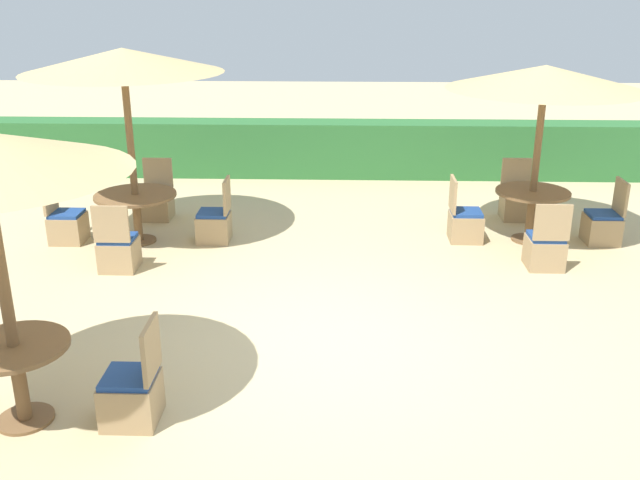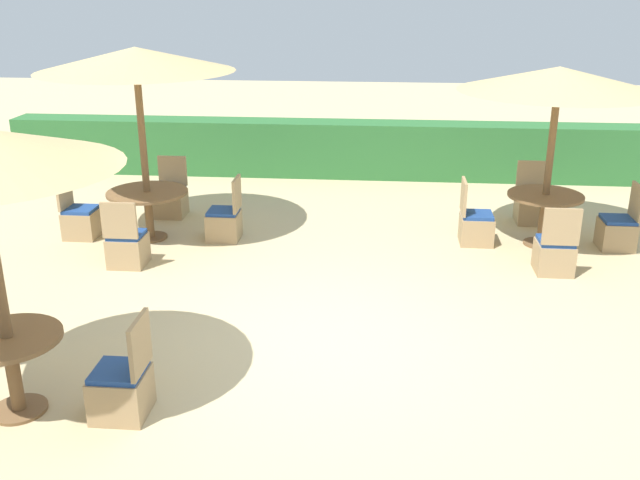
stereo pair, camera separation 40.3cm
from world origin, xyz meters
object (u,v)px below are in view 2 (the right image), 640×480
object	(u,v)px
patio_chair_back_left_west	(81,220)
patio_chair_back_left_north	(171,200)
patio_chair_back_right_east	(618,231)
round_table_back_left	(148,200)
patio_chair_back_right_west	(475,226)
parasol_back_left	(136,60)
round_table_back_right	(545,205)
patio_chair_back_left_east	(225,222)
patio_chair_back_left_south	(127,247)
parasol_back_right	(559,80)
patio_chair_front_left_east	(122,388)
round_table_front_left	(11,356)
patio_chair_back_right_north	(531,206)
patio_chair_back_right_south	(555,253)

from	to	relation	value
patio_chair_back_left_west	patio_chair_back_left_north	distance (m)	1.52
patio_chair_back_right_east	round_table_back_left	xyz separation A→B (m)	(-6.68, -0.18, 0.32)
patio_chair_back_right_west	parasol_back_left	world-z (taller)	parasol_back_left
round_table_back_right	patio_chair_back_left_east	size ratio (longest dim) A/B	1.13
patio_chair_back_left_south	parasol_back_right	bearing A→B (deg)	12.95
patio_chair_front_left_east	patio_chair_back_right_east	size ratio (longest dim) A/B	1.00
round_table_front_left	patio_chair_back_right_north	world-z (taller)	patio_chair_back_right_north
round_table_front_left	patio_chair_front_left_east	xyz separation A→B (m)	(0.94, 0.04, -0.28)
parasol_back_right	patio_chair_back_left_south	distance (m)	6.12
patio_chair_back_right_south	parasol_back_left	bearing A→B (deg)	171.78
patio_chair_back_right_east	patio_chair_back_right_west	distance (m)	1.97
round_table_back_right	patio_chair_back_right_west	size ratio (longest dim) A/B	1.13
patio_chair_back_left_north	parasol_back_left	bearing A→B (deg)	89.61
patio_chair_front_left_east	patio_chair_back_left_east	distance (m)	4.47
patio_chair_back_right_west	patio_chair_back_right_south	distance (m)	1.36
patio_chair_back_right_north	parasol_back_left	size ratio (longest dim) A/B	0.34
patio_chair_front_left_east	patio_chair_back_left_west	size ratio (longest dim) A/B	1.00
patio_chair_back_right_south	parasol_back_left	xyz separation A→B (m)	(-5.60, 0.81, 2.29)
round_table_back_right	patio_chair_back_right_west	xyz separation A→B (m)	(-0.94, -0.02, -0.32)
patio_chair_back_right_west	patio_chair_back_left_north	size ratio (longest dim) A/B	1.00
patio_chair_back_right_north	patio_chair_front_left_east	bearing A→B (deg)	51.48
round_table_back_right	round_table_back_left	distance (m)	5.65
patio_chair_back_left_south	patio_chair_front_left_east	bearing A→B (deg)	-71.31
patio_chair_back_right_south	round_table_back_left	xyz separation A→B (m)	(-5.60, 0.81, 0.32)
parasol_back_left	patio_chair_front_left_east	bearing A→B (deg)	-75.13
round_table_front_left	patio_chair_back_left_north	xyz separation A→B (m)	(-0.22, 5.53, -0.28)
patio_chair_back_right_south	patio_chair_back_right_west	bearing A→B (deg)	131.02
round_table_back_left	patio_chair_back_right_west	bearing A→B (deg)	2.61
patio_chair_back_right_north	patio_chair_back_right_south	size ratio (longest dim) A/B	1.00
patio_chair_back_right_west	patio_chair_back_left_south	distance (m)	4.84
parasol_back_left	patio_chair_back_left_east	world-z (taller)	parasol_back_left
patio_chair_back_right_east	patio_chair_back_left_south	size ratio (longest dim) A/B	1.00
patio_chair_front_left_east	parasol_back_right	size ratio (longest dim) A/B	0.35
patio_chair_back_right_south	patio_chair_back_left_east	size ratio (longest dim) A/B	1.00
round_table_back_right	patio_chair_back_left_north	distance (m)	5.71
patio_chair_front_left_east	patio_chair_back_left_north	size ratio (longest dim) A/B	1.00
parasol_back_right	round_table_back_left	bearing A→B (deg)	-177.62
patio_chair_front_left_east	patio_chair_back_right_north	xyz separation A→B (m)	(4.51, 5.67, 0.00)
patio_chair_back_right_north	patio_chair_back_right_south	world-z (taller)	same
parasol_back_right	patio_chair_back_right_south	distance (m)	2.31
round_table_back_right	patio_chair_back_left_west	bearing A→B (deg)	-177.66
parasol_back_right	patio_chair_back_left_north	distance (m)	6.06
patio_chair_back_right_south	patio_chair_back_left_south	distance (m)	5.57
round_table_back_right	patio_chair_back_right_south	xyz separation A→B (m)	(-0.05, -1.04, -0.32)
patio_chair_front_left_east	patio_chair_back_right_south	size ratio (longest dim) A/B	1.00
patio_chair_back_right_south	round_table_back_left	world-z (taller)	patio_chair_back_right_south
patio_chair_back_right_south	patio_chair_back_left_west	bearing A→B (deg)	173.37
parasol_back_right	patio_chair_back_left_north	world-z (taller)	parasol_back_right
patio_chair_back_right_east	patio_chair_back_left_east	size ratio (longest dim) A/B	1.00
parasol_back_right	patio_chair_back_right_south	world-z (taller)	parasol_back_right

